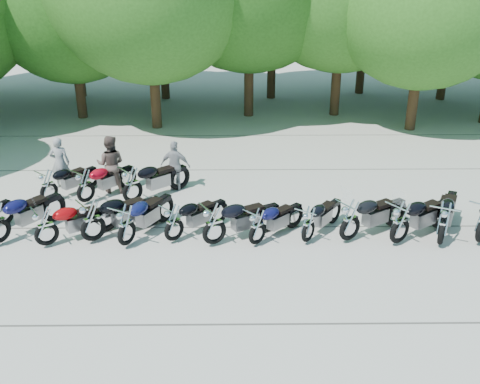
{
  "coord_description": "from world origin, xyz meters",
  "views": [
    {
      "loc": [
        -0.15,
        -12.77,
        7.35
      ],
      "look_at": [
        0.0,
        1.5,
        1.1
      ],
      "focal_mm": 42.0,
      "sensor_mm": 36.0,
      "label": 1
    }
  ],
  "objects_px": {
    "motorcycle_2": "(45,226)",
    "motorcycle_4": "(126,224)",
    "motorcycle_7": "(257,226)",
    "rider_2": "(175,166)",
    "motorcycle_8": "(308,223)",
    "motorcycle_10": "(401,221)",
    "rider_1": "(111,164)",
    "motorcycle_14": "(48,185)",
    "motorcycle_15": "(85,185)",
    "motorcycle_11": "(443,222)",
    "motorcycle_9": "(350,219)",
    "rider_0": "(60,163)",
    "motorcycle_5": "(174,222)",
    "motorcycle_3": "(92,219)",
    "motorcycle_16": "(132,183)",
    "motorcycle_6": "(214,223)"
  },
  "relations": [
    {
      "from": "motorcycle_7",
      "to": "rider_2",
      "type": "distance_m",
      "value": 4.57
    },
    {
      "from": "motorcycle_4",
      "to": "motorcycle_6",
      "type": "xyz_separation_m",
      "value": [
        2.32,
        0.01,
        0.01
      ]
    },
    {
      "from": "motorcycle_4",
      "to": "rider_0",
      "type": "relative_size",
      "value": 1.38
    },
    {
      "from": "motorcycle_9",
      "to": "motorcycle_4",
      "type": "bearing_deg",
      "value": 59.18
    },
    {
      "from": "motorcycle_5",
      "to": "motorcycle_8",
      "type": "height_order",
      "value": "motorcycle_5"
    },
    {
      "from": "motorcycle_7",
      "to": "rider_2",
      "type": "xyz_separation_m",
      "value": [
        -2.51,
        3.8,
        0.24
      ]
    },
    {
      "from": "motorcycle_9",
      "to": "motorcycle_6",
      "type": "bearing_deg",
      "value": 60.12
    },
    {
      "from": "motorcycle_16",
      "to": "motorcycle_11",
      "type": "bearing_deg",
      "value": -148.24
    },
    {
      "from": "motorcycle_10",
      "to": "motorcycle_7",
      "type": "bearing_deg",
      "value": 55.12
    },
    {
      "from": "motorcycle_9",
      "to": "motorcycle_15",
      "type": "xyz_separation_m",
      "value": [
        -7.69,
        2.57,
        -0.05
      ]
    },
    {
      "from": "motorcycle_8",
      "to": "motorcycle_15",
      "type": "height_order",
      "value": "motorcycle_15"
    },
    {
      "from": "motorcycle_11",
      "to": "rider_2",
      "type": "xyz_separation_m",
      "value": [
        -7.41,
        3.86,
        0.14
      ]
    },
    {
      "from": "motorcycle_5",
      "to": "rider_0",
      "type": "bearing_deg",
      "value": 3.44
    },
    {
      "from": "motorcycle_4",
      "to": "rider_1",
      "type": "relative_size",
      "value": 1.26
    },
    {
      "from": "motorcycle_9",
      "to": "rider_0",
      "type": "xyz_separation_m",
      "value": [
        -8.81,
        3.91,
        0.18
      ]
    },
    {
      "from": "motorcycle_10",
      "to": "motorcycle_11",
      "type": "height_order",
      "value": "motorcycle_11"
    },
    {
      "from": "motorcycle_4",
      "to": "motorcycle_14",
      "type": "height_order",
      "value": "motorcycle_4"
    },
    {
      "from": "motorcycle_3",
      "to": "motorcycle_4",
      "type": "distance_m",
      "value": 0.96
    },
    {
      "from": "motorcycle_3",
      "to": "motorcycle_16",
      "type": "height_order",
      "value": "motorcycle_3"
    },
    {
      "from": "motorcycle_2",
      "to": "motorcycle_9",
      "type": "bearing_deg",
      "value": -122.06
    },
    {
      "from": "motorcycle_3",
      "to": "motorcycle_16",
      "type": "distance_m",
      "value": 2.57
    },
    {
      "from": "motorcycle_7",
      "to": "rider_0",
      "type": "relative_size",
      "value": 1.22
    },
    {
      "from": "motorcycle_2",
      "to": "motorcycle_15",
      "type": "relative_size",
      "value": 1.0
    },
    {
      "from": "motorcycle_11",
      "to": "motorcycle_4",
      "type": "bearing_deg",
      "value": 25.95
    },
    {
      "from": "motorcycle_7",
      "to": "rider_1",
      "type": "height_order",
      "value": "rider_1"
    },
    {
      "from": "motorcycle_4",
      "to": "rider_0",
      "type": "height_order",
      "value": "rider_0"
    },
    {
      "from": "motorcycle_7",
      "to": "motorcycle_8",
      "type": "bearing_deg",
      "value": -129.14
    },
    {
      "from": "motorcycle_2",
      "to": "motorcycle_4",
      "type": "distance_m",
      "value": 2.11
    },
    {
      "from": "motorcycle_14",
      "to": "motorcycle_15",
      "type": "relative_size",
      "value": 0.95
    },
    {
      "from": "motorcycle_7",
      "to": "rider_0",
      "type": "bearing_deg",
      "value": 12.8
    },
    {
      "from": "motorcycle_5",
      "to": "motorcycle_8",
      "type": "relative_size",
      "value": 1.04
    },
    {
      "from": "motorcycle_2",
      "to": "motorcycle_9",
      "type": "height_order",
      "value": "motorcycle_9"
    },
    {
      "from": "motorcycle_2",
      "to": "rider_2",
      "type": "xyz_separation_m",
      "value": [
        3.05,
        3.83,
        0.2
      ]
    },
    {
      "from": "motorcycle_6",
      "to": "motorcycle_15",
      "type": "height_order",
      "value": "motorcycle_6"
    },
    {
      "from": "motorcycle_6",
      "to": "motorcycle_14",
      "type": "distance_m",
      "value": 5.95
    },
    {
      "from": "motorcycle_3",
      "to": "motorcycle_7",
      "type": "height_order",
      "value": "motorcycle_3"
    },
    {
      "from": "motorcycle_6",
      "to": "motorcycle_11",
      "type": "height_order",
      "value": "motorcycle_11"
    },
    {
      "from": "motorcycle_8",
      "to": "rider_1",
      "type": "bearing_deg",
      "value": 5.19
    },
    {
      "from": "motorcycle_8",
      "to": "motorcycle_10",
      "type": "relative_size",
      "value": 0.85
    },
    {
      "from": "motorcycle_8",
      "to": "motorcycle_15",
      "type": "xyz_separation_m",
      "value": [
        -6.57,
        2.62,
        0.04
      ]
    },
    {
      "from": "rider_2",
      "to": "motorcycle_10",
      "type": "bearing_deg",
      "value": 159.37
    },
    {
      "from": "motorcycle_14",
      "to": "motorcycle_11",
      "type": "bearing_deg",
      "value": -153.68
    },
    {
      "from": "rider_1",
      "to": "rider_2",
      "type": "relative_size",
      "value": 1.13
    },
    {
      "from": "motorcycle_3",
      "to": "motorcycle_15",
      "type": "relative_size",
      "value": 1.1
    },
    {
      "from": "rider_0",
      "to": "motorcycle_9",
      "type": "bearing_deg",
      "value": 153.06
    },
    {
      "from": "motorcycle_10",
      "to": "rider_1",
      "type": "bearing_deg",
      "value": 31.2
    },
    {
      "from": "rider_0",
      "to": "motorcycle_8",
      "type": "bearing_deg",
      "value": 149.78
    },
    {
      "from": "motorcycle_6",
      "to": "rider_1",
      "type": "relative_size",
      "value": 1.28
    },
    {
      "from": "motorcycle_16",
      "to": "motorcycle_2",
      "type": "bearing_deg",
      "value": 105.76
    },
    {
      "from": "motorcycle_11",
      "to": "motorcycle_14",
      "type": "relative_size",
      "value": 1.16
    }
  ]
}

